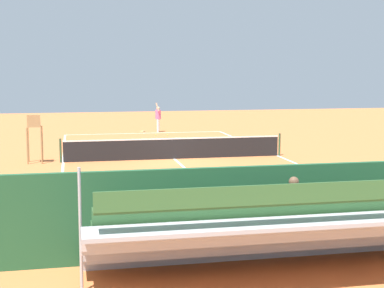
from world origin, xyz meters
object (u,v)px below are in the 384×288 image
tennis_player (158,117)px  tennis_ball_near (167,135)px  tennis_net (174,148)px  umpire_chair (34,133)px  tennis_racket (142,131)px  tennis_ball_far (156,135)px  bleacher_stand (306,227)px  equipment_bag (337,233)px

tennis_player → tennis_ball_near: tennis_player is taller
tennis_net → umpire_chair: umpire_chair is taller
tennis_racket → tennis_ball_far: size_ratio=8.81×
tennis_net → tennis_ball_far: tennis_net is taller
tennis_player → tennis_ball_near: size_ratio=29.18×
bleacher_stand → umpire_chair: size_ratio=4.23×
bleacher_stand → tennis_ball_near: (-1.21, -24.78, -0.88)m
tennis_racket → tennis_net: bearing=90.1°
equipment_bag → tennis_racket: (1.66, -25.45, -0.16)m
equipment_bag → tennis_player: size_ratio=0.47×
tennis_player → tennis_ball_near: 2.23m
bleacher_stand → tennis_player: 26.78m
bleacher_stand → tennis_racket: (0.04, -27.35, -0.90)m
tennis_net → tennis_racket: 12.06m
tennis_net → bleacher_stand: bearing=90.1°
tennis_net → umpire_chair: bearing=-0.8°
tennis_player → tennis_ball_far: (0.45, 2.00, -0.98)m
tennis_net → tennis_player: size_ratio=5.35×
tennis_racket → tennis_ball_far: tennis_ball_far is taller
umpire_chair → tennis_racket: bearing=-117.3°
tennis_player → tennis_racket: size_ratio=3.31×
umpire_chair → tennis_net: bearing=179.2°
bleacher_stand → tennis_racket: size_ratio=15.59×
umpire_chair → tennis_player: size_ratio=1.11×
tennis_net → tennis_racket: (0.01, -12.05, -0.49)m
bleacher_stand → tennis_ball_near: size_ratio=137.27×
bleacher_stand → tennis_ball_far: 24.79m
umpire_chair → bleacher_stand: bearing=112.0°
tennis_net → equipment_bag: (-1.65, 13.40, -0.32)m
bleacher_stand → tennis_player: bleacher_stand is taller
tennis_net → bleacher_stand: bleacher_stand is taller
tennis_player → tennis_ball_near: bearing=97.5°
bleacher_stand → umpire_chair: (6.23, -15.38, 0.40)m
tennis_ball_near → tennis_ball_far: 0.71m
tennis_racket → tennis_ball_far: 2.63m
bleacher_stand → equipment_bag: (-1.62, -1.89, -0.74)m
umpire_chair → equipment_bag: 15.64m
bleacher_stand → tennis_ball_far: size_ratio=137.27×
tennis_player → umpire_chair: bearing=57.8°
umpire_chair → tennis_racket: size_ratio=3.68×
tennis_net → tennis_ball_near: 9.57m
tennis_net → tennis_ball_near: (-1.23, -9.48, -0.47)m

